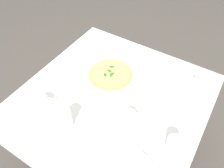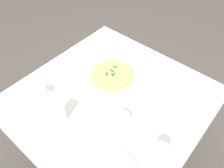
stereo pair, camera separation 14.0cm
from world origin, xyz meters
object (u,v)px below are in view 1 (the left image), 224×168
object	(u,v)px
pizza_plate	(111,76)
coffee_cup_right_edge	(41,102)
pizza	(111,74)
coffee_cup_far_left	(164,75)
coffee_cup_far_right	(129,118)
water_glass_center_back	(66,119)
menu_card	(185,90)
coffee_cup_back_corner	(200,81)
water_glass_left_edge	(173,146)
dinner_knife	(129,168)

from	to	relation	value
pizza_plate	coffee_cup_right_edge	distance (m)	0.46
pizza	coffee_cup_far_left	bearing A→B (deg)	-59.89
coffee_cup_far_right	water_glass_center_back	size ratio (longest dim) A/B	1.09
coffee_cup_far_right	coffee_cup_far_left	distance (m)	0.41
pizza	coffee_cup_right_edge	world-z (taller)	coffee_cup_right_edge
coffee_cup_right_edge	coffee_cup_far_right	world-z (taller)	same
pizza	menu_card	distance (m)	0.47
coffee_cup_right_edge	coffee_cup_far_left	size ratio (longest dim) A/B	1.00
water_glass_center_back	menu_card	size ratio (longest dim) A/B	1.33
coffee_cup_back_corner	pizza_plate	bearing A→B (deg)	115.88
water_glass_center_back	water_glass_left_edge	bearing A→B (deg)	-73.38
coffee_cup_right_edge	dinner_knife	world-z (taller)	coffee_cup_right_edge
coffee_cup_far_left	menu_card	distance (m)	0.17
coffee_cup_far_right	dinner_knife	distance (m)	0.28
coffee_cup_right_edge	menu_card	distance (m)	0.86
coffee_cup_far_left	water_glass_left_edge	world-z (taller)	water_glass_left_edge
water_glass_center_back	dinner_knife	size ratio (longest dim) A/B	0.64
pizza_plate	dinner_knife	size ratio (longest dim) A/B	1.88
coffee_cup_back_corner	water_glass_left_edge	size ratio (longest dim) A/B	1.18
dinner_knife	pizza_plate	bearing A→B (deg)	62.81
coffee_cup_back_corner	coffee_cup_far_right	distance (m)	0.54
coffee_cup_far_right	coffee_cup_back_corner	bearing A→B (deg)	-26.94
coffee_cup_back_corner	water_glass_center_back	distance (m)	0.86
menu_card	pizza	bearing A→B (deg)	-171.48
pizza_plate	coffee_cup_far_left	xyz separation A→B (m)	(0.18, -0.30, 0.02)
pizza_plate	menu_card	xyz separation A→B (m)	(0.12, -0.46, 0.02)
coffee_cup_back_corner	dinner_knife	xyz separation A→B (m)	(-0.72, 0.11, -0.00)
coffee_cup_far_right	dinner_knife	xyz separation A→B (m)	(-0.24, -0.14, -0.01)
coffee_cup_back_corner	coffee_cup_far_right	xyz separation A→B (m)	(-0.48, 0.25, 0.01)
pizza_plate	coffee_cup_right_edge	bearing A→B (deg)	152.07
pizza_plate	pizza	distance (m)	0.01
coffee_cup_far_right	coffee_cup_far_left	world-z (taller)	coffee_cup_far_right
pizza	coffee_cup_back_corner	xyz separation A→B (m)	(0.25, -0.51, 0.00)
coffee_cup_far_left	menu_card	world-z (taller)	coffee_cup_far_left
coffee_cup_right_edge	water_glass_left_edge	xyz separation A→B (m)	(0.13, -0.75, 0.02)
coffee_cup_back_corner	dinner_knife	size ratio (longest dim) A/B	0.70
water_glass_left_edge	coffee_cup_far_left	bearing A→B (deg)	27.02
pizza_plate	water_glass_center_back	world-z (taller)	water_glass_center_back
coffee_cup_far_left	menu_card	bearing A→B (deg)	-110.07
water_glass_center_back	coffee_cup_right_edge	bearing A→B (deg)	82.23
coffee_cup_right_edge	water_glass_left_edge	size ratio (longest dim) A/B	1.17
pizza	coffee_cup_back_corner	size ratio (longest dim) A/B	2.14
coffee_cup_back_corner	water_glass_left_edge	distance (m)	0.53
coffee_cup_far_right	water_glass_center_back	xyz separation A→B (m)	(-0.20, 0.27, 0.02)
coffee_cup_right_edge	coffee_cup_back_corner	distance (m)	0.98
water_glass_center_back	menu_card	xyz separation A→B (m)	(0.56, -0.47, -0.02)
coffee_cup_right_edge	menu_card	xyz separation A→B (m)	(0.53, -0.68, -0.00)
pizza_plate	menu_card	distance (m)	0.47
coffee_cup_right_edge	water_glass_center_back	world-z (taller)	water_glass_center_back
coffee_cup_far_left	coffee_cup_far_right	bearing A→B (deg)	175.17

